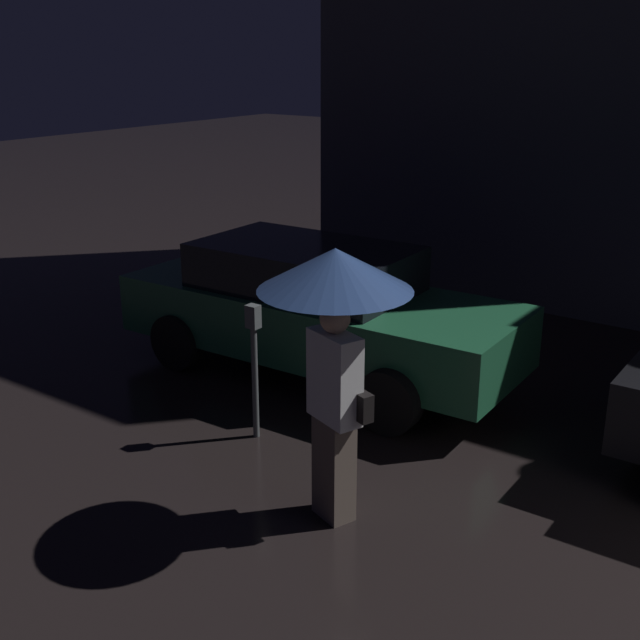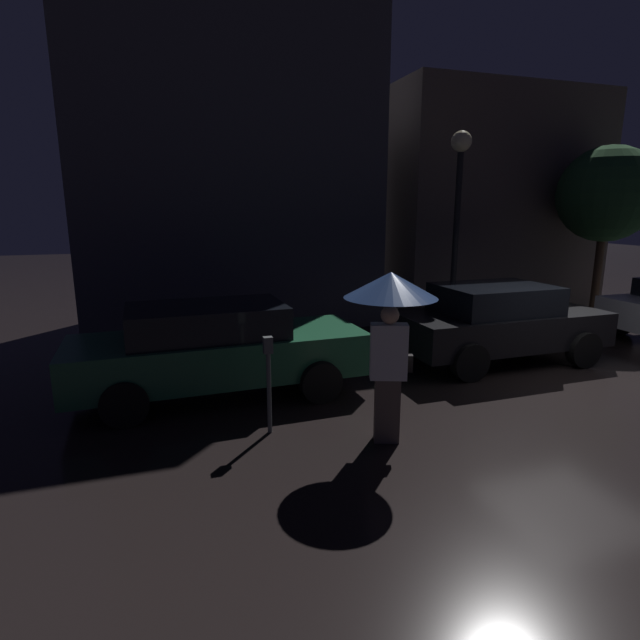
{
  "view_description": "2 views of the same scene",
  "coord_description": "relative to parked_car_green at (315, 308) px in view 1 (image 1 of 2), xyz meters",
  "views": [
    {
      "loc": [
        -0.98,
        -5.6,
        3.58
      ],
      "look_at": [
        -5.27,
        0.44,
        1.04
      ],
      "focal_mm": 45.0,
      "sensor_mm": 36.0,
      "label": 1
    },
    {
      "loc": [
        -6.83,
        -6.42,
        2.97
      ],
      "look_at": [
        -4.6,
        0.35,
        1.36
      ],
      "focal_mm": 28.0,
      "sensor_mm": 36.0,
      "label": 2
    }
  ],
  "objects": [
    {
      "name": "parking_meter",
      "position": [
        0.48,
        -1.64,
        0.04
      ],
      "size": [
        0.12,
        0.1,
        1.33
      ],
      "color": "#4C5154",
      "rests_on": "ground"
    },
    {
      "name": "parked_car_green",
      "position": [
        0.0,
        0.0,
        0.0
      ],
      "size": [
        4.64,
        1.87,
        1.49
      ],
      "rotation": [
        0.0,
        0.0,
        0.03
      ],
      "color": "#1E5638",
      "rests_on": "ground"
    },
    {
      "name": "pedestrian_with_umbrella",
      "position": [
        1.87,
        -2.34,
        0.98
      ],
      "size": [
        1.15,
        1.15,
        2.21
      ],
      "rotation": [
        0.0,
        0.0,
        -0.36
      ],
      "color": "#66564C",
      "rests_on": "ground"
    }
  ]
}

